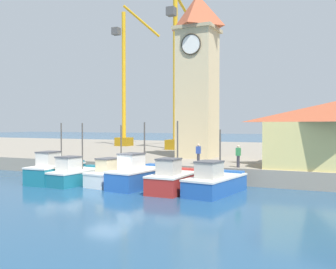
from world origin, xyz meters
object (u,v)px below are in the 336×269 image
at_px(clock_tower, 198,72).
at_px(dock_worker_along_quay, 198,154).
at_px(fishing_boat_mid_left, 139,176).
at_px(fishing_boat_left_outer, 76,175).
at_px(port_crane_far, 176,87).
at_px(fishing_boat_left_inner, 115,175).
at_px(fishing_boat_far_left, 56,171).
at_px(fishing_boat_center, 174,180).
at_px(dock_worker_near_tower, 238,156).
at_px(port_crane_near, 125,93).
at_px(fishing_boat_mid_right, 215,182).

height_order(clock_tower, dock_worker_along_quay, clock_tower).
height_order(fishing_boat_mid_left, dock_worker_along_quay, fishing_boat_mid_left).
height_order(fishing_boat_left_outer, port_crane_far, port_crane_far).
bearing_deg(clock_tower, fishing_boat_mid_left, -91.07).
relative_size(fishing_boat_left_outer, fishing_boat_mid_left, 0.93).
bearing_deg(fishing_boat_left_inner, fishing_boat_far_left, -169.44).
distance_m(fishing_boat_center, clock_tower, 14.52).
relative_size(fishing_boat_left_inner, dock_worker_near_tower, 3.15).
bearing_deg(fishing_boat_far_left, fishing_boat_left_outer, -3.79).
bearing_deg(fishing_boat_left_inner, dock_worker_along_quay, 43.41).
bearing_deg(port_crane_far, fishing_boat_left_outer, -86.11).
height_order(fishing_boat_left_outer, fishing_boat_center, fishing_boat_center).
bearing_deg(port_crane_near, dock_worker_along_quay, -47.23).
relative_size(fishing_boat_mid_right, port_crane_far, 0.28).
relative_size(dock_worker_near_tower, dock_worker_along_quay, 1.00).
distance_m(fishing_boat_mid_right, clock_tower, 14.97).
height_order(fishing_boat_far_left, dock_worker_near_tower, fishing_boat_far_left).
distance_m(clock_tower, dock_worker_near_tower, 11.31).
bearing_deg(dock_worker_along_quay, dock_worker_near_tower, -11.39).
relative_size(fishing_boat_mid_left, clock_tower, 0.32).
height_order(fishing_boat_left_inner, fishing_boat_mid_right, fishing_boat_left_inner).
distance_m(fishing_boat_center, port_crane_near, 32.97).
height_order(fishing_boat_far_left, fishing_boat_mid_left, fishing_boat_mid_left).
relative_size(fishing_boat_left_outer, port_crane_far, 0.25).
bearing_deg(dock_worker_near_tower, fishing_boat_left_outer, -155.82).
bearing_deg(port_crane_far, fishing_boat_mid_right, -60.68).
distance_m(fishing_boat_left_inner, fishing_boat_center, 5.14).
height_order(port_crane_near, dock_worker_near_tower, port_crane_near).
relative_size(fishing_boat_left_inner, fishing_boat_mid_left, 0.96).
height_order(fishing_boat_center, fishing_boat_mid_right, fishing_boat_center).
xyz_separation_m(fishing_boat_far_left, fishing_boat_mid_left, (6.88, 0.37, 0.00)).
xyz_separation_m(fishing_boat_far_left, port_crane_near, (-9.32, 25.58, 7.92)).
bearing_deg(fishing_boat_center, fishing_boat_left_inner, 168.78).
relative_size(fishing_boat_left_inner, port_crane_far, 0.26).
height_order(port_crane_far, dock_worker_near_tower, port_crane_far).
bearing_deg(fishing_boat_far_left, fishing_boat_mid_right, 1.20).
bearing_deg(fishing_boat_mid_right, dock_worker_along_quay, 120.37).
bearing_deg(dock_worker_along_quay, clock_tower, 111.04).
distance_m(fishing_boat_left_inner, dock_worker_near_tower, 8.99).
relative_size(fishing_boat_left_outer, clock_tower, 0.29).
bearing_deg(fishing_boat_center, fishing_boat_far_left, 179.25).
bearing_deg(dock_worker_near_tower, fishing_boat_left_inner, -154.66).
bearing_deg(fishing_boat_left_inner, fishing_boat_left_outer, -159.43).
relative_size(port_crane_far, dock_worker_near_tower, 11.97).
height_order(fishing_boat_mid_right, dock_worker_near_tower, fishing_boat_mid_right).
relative_size(fishing_boat_left_outer, dock_worker_along_quay, 3.05).
distance_m(fishing_boat_mid_right, dock_worker_near_tower, 4.63).
relative_size(fishing_boat_center, port_crane_near, 0.23).
relative_size(fishing_boat_mid_left, port_crane_near, 0.26).
xyz_separation_m(fishing_boat_left_inner, dock_worker_along_quay, (4.72, 4.47, 1.40)).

